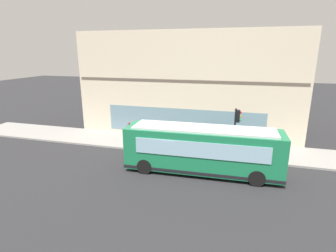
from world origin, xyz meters
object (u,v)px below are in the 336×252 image
(fire_hydrant, at_px, (169,139))
(pedestrian_walking_along_curb, at_px, (211,132))
(pedestrian_by_light_pole, at_px, (247,134))
(pedestrian_near_building_entrance, at_px, (130,129))
(city_bus_nearside, at_px, (202,150))
(traffic_light_near_corner, at_px, (237,123))
(newspaper_vending_box, at_px, (223,138))
(pedestrian_near_hydrant, at_px, (232,141))

(fire_hydrant, height_order, pedestrian_walking_along_curb, pedestrian_walking_along_curb)
(fire_hydrant, distance_m, pedestrian_walking_along_curb, 3.68)
(pedestrian_by_light_pole, relative_size, pedestrian_near_building_entrance, 1.06)
(pedestrian_walking_along_curb, bearing_deg, fire_hydrant, 111.27)
(city_bus_nearside, height_order, pedestrian_near_building_entrance, city_bus_nearside)
(traffic_light_near_corner, xyz_separation_m, newspaper_vending_box, (2.62, 1.06, -2.08))
(traffic_light_near_corner, relative_size, newspaper_vending_box, 4.04)
(pedestrian_near_hydrant, distance_m, pedestrian_walking_along_curb, 2.62)
(fire_hydrant, xyz_separation_m, pedestrian_near_building_entrance, (0.12, 3.65, 0.55))
(pedestrian_walking_along_curb, bearing_deg, traffic_light_near_corner, -141.62)
(pedestrian_near_building_entrance, xyz_separation_m, newspaper_vending_box, (1.10, -8.14, -0.46))
(traffic_light_near_corner, xyz_separation_m, pedestrian_by_light_pole, (2.70, -0.81, -1.57))
(city_bus_nearside, xyz_separation_m, pedestrian_near_building_entrance, (4.62, 7.16, -0.49))
(traffic_light_near_corner, relative_size, pedestrian_near_building_entrance, 2.27)
(fire_hydrant, xyz_separation_m, newspaper_vending_box, (1.22, -4.49, 0.09))
(fire_hydrant, relative_size, pedestrian_by_light_pole, 0.44)
(pedestrian_near_building_entrance, bearing_deg, pedestrian_near_hydrant, -93.81)
(newspaper_vending_box, bearing_deg, fire_hydrant, 105.19)
(fire_hydrant, relative_size, newspaper_vending_box, 0.82)
(pedestrian_near_hydrant, height_order, newspaper_vending_box, pedestrian_near_hydrant)
(city_bus_nearside, xyz_separation_m, traffic_light_near_corner, (3.10, -2.03, 1.13))
(traffic_light_near_corner, bearing_deg, fire_hydrant, 75.79)
(city_bus_nearside, bearing_deg, fire_hydrant, 37.97)
(pedestrian_near_hydrant, bearing_deg, pedestrian_by_light_pole, -31.04)
(pedestrian_by_light_pole, distance_m, pedestrian_walking_along_curb, 2.97)
(traffic_light_near_corner, xyz_separation_m, pedestrian_near_hydrant, (0.93, 0.25, -1.65))
(traffic_light_near_corner, height_order, newspaper_vending_box, traffic_light_near_corner)
(pedestrian_near_hydrant, bearing_deg, pedestrian_walking_along_curb, 46.75)
(pedestrian_near_building_entrance, bearing_deg, traffic_light_near_corner, -99.42)
(pedestrian_near_hydrant, xyz_separation_m, pedestrian_walking_along_curb, (1.80, 1.91, -0.00))
(pedestrian_near_building_entrance, bearing_deg, pedestrian_walking_along_curb, -80.33)
(city_bus_nearside, bearing_deg, pedestrian_near_building_entrance, 57.15)
(traffic_light_near_corner, distance_m, fire_hydrant, 6.12)
(fire_hydrant, height_order, newspaper_vending_box, newspaper_vending_box)
(pedestrian_by_light_pole, bearing_deg, newspaper_vending_box, 92.19)
(pedestrian_near_building_entrance, bearing_deg, newspaper_vending_box, -82.31)
(pedestrian_walking_along_curb, height_order, newspaper_vending_box, pedestrian_walking_along_curb)
(traffic_light_near_corner, bearing_deg, pedestrian_near_hydrant, 15.03)
(pedestrian_walking_along_curb, bearing_deg, city_bus_nearside, -178.79)
(traffic_light_near_corner, relative_size, pedestrian_near_hydrant, 2.34)
(pedestrian_near_hydrant, xyz_separation_m, pedestrian_near_building_entrance, (0.60, 8.95, 0.03))
(pedestrian_by_light_pole, height_order, pedestrian_near_building_entrance, pedestrian_by_light_pole)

